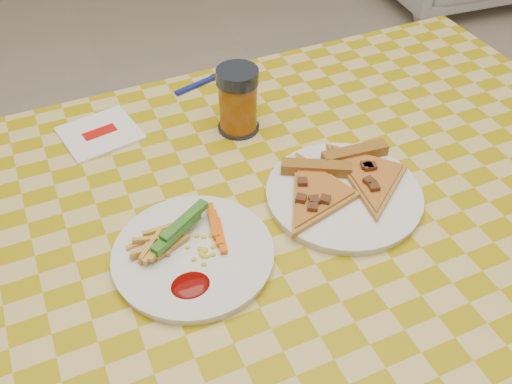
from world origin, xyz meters
The scene contains 8 objects.
table centered at (0.00, 0.00, 0.68)m, with size 1.28×0.88×0.76m.
plate_left centered at (-0.15, -0.03, 0.76)m, with size 0.22×0.22×0.01m, color white.
plate_right centered at (0.10, -0.01, 0.76)m, with size 0.24×0.24×0.01m, color white.
fries_veggies centered at (-0.16, -0.01, 0.78)m, with size 0.16×0.15×0.04m.
pizza_slices centered at (0.11, 0.01, 0.78)m, with size 0.29×0.25×0.02m.
drink_glass centered at (0.02, 0.23, 0.81)m, with size 0.07×0.07×0.12m.
napkin centered at (-0.21, 0.31, 0.76)m, with size 0.15×0.14×0.01m.
fork centered at (0.02, 0.39, 0.76)m, with size 0.13×0.05×0.01m.
Camera 1 is at (-0.29, -0.54, 1.38)m, focal length 40.00 mm.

